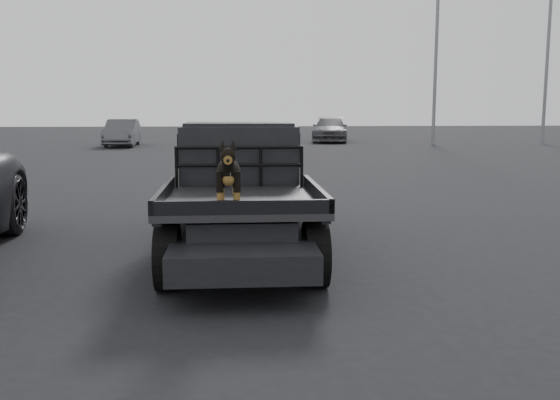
{
  "coord_description": "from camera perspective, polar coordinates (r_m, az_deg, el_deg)",
  "views": [
    {
      "loc": [
        0.69,
        -6.18,
        2.04
      ],
      "look_at": [
        1.14,
        -0.17,
        1.13
      ],
      "focal_mm": 40.0,
      "sensor_mm": 36.0,
      "label": 1
    }
  ],
  "objects": [
    {
      "name": "ground",
      "position": [
        6.54,
        -10.3,
        -9.75
      ],
      "size": [
        120.0,
        120.0,
        0.0
      ],
      "primitive_type": "plane",
      "color": "black",
      "rests_on": "ground"
    },
    {
      "name": "flatbed_ute",
      "position": [
        8.69,
        -3.66,
        -1.94
      ],
      "size": [
        2.0,
        5.4,
        0.92
      ],
      "primitive_type": null,
      "color": "black",
      "rests_on": "ground"
    },
    {
      "name": "ute_cab",
      "position": [
        9.52,
        -3.78,
        4.44
      ],
      "size": [
        1.72,
        1.3,
        0.88
      ],
      "primitive_type": null,
      "color": "black",
      "rests_on": "flatbed_ute"
    },
    {
      "name": "headache_rack",
      "position": [
        8.79,
        -3.72,
        3.02
      ],
      "size": [
        1.8,
        0.08,
        0.55
      ],
      "primitive_type": null,
      "color": "black",
      "rests_on": "flatbed_ute"
    },
    {
      "name": "dog",
      "position": [
        6.71,
        -4.73,
        2.11
      ],
      "size": [
        0.32,
        0.6,
        0.74
      ],
      "primitive_type": null,
      "color": "black",
      "rests_on": "flatbed_ute"
    },
    {
      "name": "distant_car_a",
      "position": [
        33.59,
        -14.23,
        5.98
      ],
      "size": [
        1.6,
        4.27,
        1.39
      ],
      "primitive_type": "imported",
      "rotation": [
        0.0,
        0.0,
        0.03
      ],
      "color": "#4A4B4F",
      "rests_on": "ground"
    },
    {
      "name": "distant_car_b",
      "position": [
        36.91,
        4.6,
        6.44
      ],
      "size": [
        2.82,
        5.18,
        1.42
      ],
      "primitive_type": "imported",
      "rotation": [
        0.0,
        0.0,
        -0.17
      ],
      "color": "#454449",
      "rests_on": "ground"
    },
    {
      "name": "floodlight_mid",
      "position": [
        35.29,
        14.23,
        16.99
      ],
      "size": [
        1.08,
        0.28,
        13.58
      ],
      "color": "slate",
      "rests_on": "ground"
    }
  ]
}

